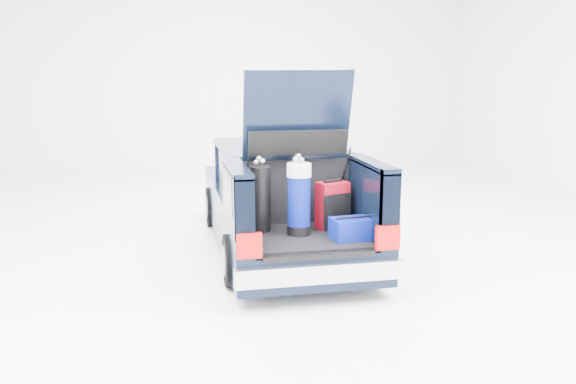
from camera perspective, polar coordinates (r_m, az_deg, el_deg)
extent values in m
plane|color=white|center=(8.55, -0.67, -5.31)|extent=(14.00, 14.00, 0.00)
cube|color=black|center=(9.04, -1.46, -1.09)|extent=(1.75, 3.00, 0.70)
cube|color=black|center=(10.58, -2.96, 0.22)|extent=(1.70, 0.30, 0.50)
cube|color=#B0B0B8|center=(10.73, -3.07, 0.00)|extent=(1.72, 0.10, 0.22)
cube|color=black|center=(8.44, -0.89, 2.28)|extent=(1.55, 1.95, 0.54)
cube|color=black|center=(8.40, -0.89, 4.23)|extent=(1.62, 2.05, 0.06)
cube|color=black|center=(7.05, 1.64, -6.07)|extent=(1.75, 1.30, 0.40)
cube|color=black|center=(7.00, 1.61, -4.27)|extent=(1.32, 1.18, 0.05)
cube|color=black|center=(6.75, -4.75, -1.40)|extent=(0.20, 1.30, 0.85)
cube|color=black|center=(7.10, 7.77, -0.83)|extent=(0.20, 1.30, 0.85)
cube|color=black|center=(6.67, -4.81, 2.24)|extent=(0.20, 1.30, 0.06)
cube|color=black|center=(7.02, 7.87, 2.64)|extent=(0.20, 1.30, 0.06)
cube|color=black|center=(7.48, 0.58, -0.12)|extent=(1.36, 0.08, 0.84)
cube|color=#B0B0B8|center=(6.41, 3.04, -7.63)|extent=(1.80, 0.12, 0.20)
cube|color=#9E0806|center=(6.19, -3.65, -5.03)|extent=(0.26, 0.07, 0.26)
cube|color=#9E0806|center=(6.55, 9.31, -4.23)|extent=(0.26, 0.07, 0.26)
cube|color=black|center=(6.39, 2.98, -6.05)|extent=(1.20, 0.06, 0.06)
cube|color=black|center=(7.17, 0.89, 7.37)|extent=(1.28, 0.33, 1.03)
cube|color=black|center=(7.20, 0.82, 8.50)|extent=(0.95, 0.17, 0.54)
cylinder|color=black|center=(9.76, -7.03, -1.37)|extent=(0.20, 0.62, 0.62)
cylinder|color=slate|center=(9.76, -7.03, -1.37)|extent=(0.23, 0.36, 0.36)
cylinder|color=black|center=(10.02, 2.36, -0.95)|extent=(0.20, 0.62, 0.62)
cylinder|color=slate|center=(10.02, 2.36, -0.95)|extent=(0.23, 0.36, 0.36)
cylinder|color=black|center=(7.07, -5.17, -6.40)|extent=(0.20, 0.62, 0.62)
cylinder|color=slate|center=(7.07, -5.17, -6.40)|extent=(0.23, 0.36, 0.36)
cylinder|color=black|center=(7.42, 7.58, -5.58)|extent=(0.20, 0.62, 0.62)
cylinder|color=slate|center=(7.42, 7.58, -5.58)|extent=(0.23, 0.36, 0.36)
cube|color=maroon|center=(7.25, 4.17, -1.25)|extent=(0.41, 0.32, 0.56)
cube|color=black|center=(7.19, 4.20, 1.04)|extent=(0.23, 0.12, 0.03)
cube|color=black|center=(7.17, 4.39, -1.87)|extent=(0.36, 0.13, 0.43)
cylinder|color=black|center=(7.08, -2.63, -0.64)|extent=(0.27, 0.31, 0.79)
cube|color=white|center=(7.17, -2.75, -0.25)|extent=(0.09, 0.03, 0.28)
sphere|color=#99999E|center=(7.01, -2.98, 2.79)|extent=(0.06, 0.06, 0.06)
sphere|color=#99999E|center=(6.98, -2.40, 2.90)|extent=(0.06, 0.06, 0.06)
cylinder|color=black|center=(7.03, 1.02, -3.54)|extent=(0.30, 0.30, 0.11)
cylinder|color=navy|center=(6.95, 1.03, -0.81)|extent=(0.27, 0.27, 0.59)
cylinder|color=white|center=(6.88, 1.04, 2.07)|extent=(0.30, 0.30, 0.15)
sphere|color=#99999E|center=(6.89, 1.26, 2.99)|extent=(0.07, 0.07, 0.07)
sphere|color=#99999E|center=(6.90, 0.96, 3.36)|extent=(0.07, 0.07, 0.07)
cube|color=navy|center=(6.88, 6.13, -3.41)|extent=(0.52, 0.37, 0.23)
cylinder|color=black|center=(6.85, 6.15, -2.38)|extent=(0.42, 0.07, 0.03)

